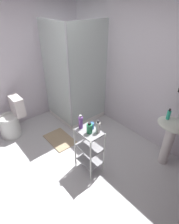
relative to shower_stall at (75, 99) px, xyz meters
The scene contains 13 objects.
ground_plane 1.76m from the shower_stall, 45.92° to the right, with size 4.20×4.20×0.02m, color silver.
wall_back 1.56m from the shower_stall, 27.79° to the left, with size 4.20×0.14×2.50m.
shower_stall is the anchor object (origin of this frame).
pedestal_sink 2.02m from the shower_stall, ahead, with size 0.46×0.37×0.81m.
sink_faucet 2.07m from the shower_stall, 11.91° to the left, with size 0.03×0.03×0.10m, color silver.
toilet 1.32m from the shower_stall, 103.14° to the right, with size 0.37×0.49×0.76m.
storage_cart 1.50m from the shower_stall, 28.55° to the right, with size 0.38×0.28×0.74m.
hand_soap_bottle 1.96m from the shower_stall, ahead, with size 0.05×0.05×0.17m.
body_wash_bottle_green 1.57m from the shower_stall, 28.72° to the right, with size 0.08×0.08×0.16m.
lotion_bottle_white 1.58m from the shower_stall, 24.31° to the right, with size 0.06×0.06×0.19m.
conditioner_bottle_purple 1.45m from the shower_stall, 32.59° to the right, with size 0.06×0.06×0.21m.
rinse_cup 1.48m from the shower_stall, 26.77° to the right, with size 0.07×0.07×0.09m, color #3870B2.
bath_mat 0.94m from the shower_stall, 58.21° to the right, with size 0.60×0.40×0.02m, color tan.
Camera 1 is at (1.65, -0.78, 2.30)m, focal length 29.35 mm.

